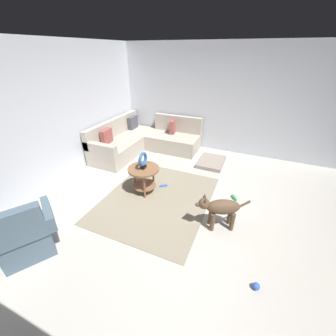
% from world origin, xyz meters
% --- Properties ---
extents(ground_plane, '(6.00, 6.00, 0.10)m').
position_xyz_m(ground_plane, '(0.00, 0.00, -0.05)').
color(ground_plane, '#B7B2A8').
extents(wall_back, '(6.00, 0.12, 2.70)m').
position_xyz_m(wall_back, '(0.00, 2.94, 1.35)').
color(wall_back, silver).
rests_on(wall_back, ground_plane).
extents(wall_right, '(0.12, 6.00, 2.70)m').
position_xyz_m(wall_right, '(2.94, 0.00, 1.35)').
color(wall_right, silver).
rests_on(wall_right, ground_plane).
extents(area_rug, '(2.30, 1.90, 0.01)m').
position_xyz_m(area_rug, '(0.15, 0.70, 0.01)').
color(area_rug, gray).
rests_on(area_rug, ground_plane).
extents(sectional_couch, '(2.20, 2.25, 0.88)m').
position_xyz_m(sectional_couch, '(1.99, 2.01, 0.29)').
color(sectional_couch, '#B2A899').
rests_on(sectional_couch, ground_plane).
extents(armchair, '(1.00, 0.93, 0.88)m').
position_xyz_m(armchair, '(-1.64, 1.81, 0.32)').
color(armchair, '#4C6070').
rests_on(armchair, ground_plane).
extents(side_table, '(0.60, 0.60, 0.54)m').
position_xyz_m(side_table, '(0.28, 1.04, 0.42)').
color(side_table, brown).
rests_on(side_table, ground_plane).
extents(torus_sculpture, '(0.28, 0.08, 0.33)m').
position_xyz_m(torus_sculpture, '(0.28, 1.04, 0.71)').
color(torus_sculpture, black).
rests_on(torus_sculpture, side_table).
extents(dog_bed_mat, '(0.80, 0.60, 0.09)m').
position_xyz_m(dog_bed_mat, '(1.98, 0.08, 0.04)').
color(dog_bed_mat, gray).
rests_on(dog_bed_mat, ground_plane).
extents(dog, '(0.42, 0.79, 0.63)m').
position_xyz_m(dog, '(-0.11, -0.51, 0.38)').
color(dog, brown).
rests_on(dog, ground_plane).
extents(dog_toy_ball, '(0.09, 0.09, 0.09)m').
position_xyz_m(dog_toy_ball, '(-0.94, -1.14, 0.04)').
color(dog_toy_ball, blue).
rests_on(dog_toy_ball, ground_plane).
extents(dog_toy_rope, '(0.13, 0.15, 0.05)m').
position_xyz_m(dog_toy_rope, '(0.58, 0.76, 0.03)').
color(dog_toy_rope, blue).
rests_on(dog_toy_rope, ground_plane).
extents(dog_toy_bone, '(0.18, 0.16, 0.06)m').
position_xyz_m(dog_toy_bone, '(0.74, -0.66, 0.03)').
color(dog_toy_bone, green).
rests_on(dog_toy_bone, ground_plane).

